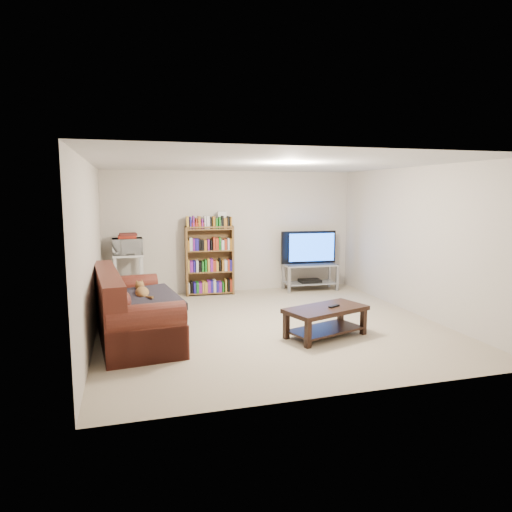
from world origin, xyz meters
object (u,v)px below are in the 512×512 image
object	(u,v)px
tv_stand	(310,272)
sofa	(129,315)
coffee_table	(326,316)
bookshelf	(210,259)

from	to	relation	value
tv_stand	sofa	bearing A→B (deg)	-144.76
coffee_table	tv_stand	distance (m)	3.05
coffee_table	bookshelf	size ratio (longest dim) A/B	0.94
sofa	bookshelf	world-z (taller)	bookshelf
bookshelf	coffee_table	bearing A→B (deg)	-67.32
tv_stand	coffee_table	bearing A→B (deg)	-105.17
sofa	bookshelf	bearing A→B (deg)	51.33
coffee_table	bookshelf	bearing A→B (deg)	91.07
tv_stand	bookshelf	bearing A→B (deg)	178.63
sofa	coffee_table	bearing A→B (deg)	-20.17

